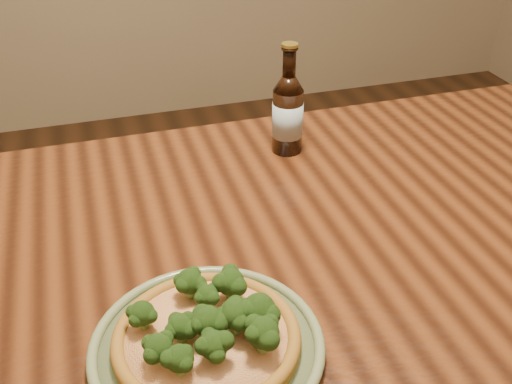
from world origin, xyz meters
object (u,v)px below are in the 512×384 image
object	(u,v)px
plate	(207,346)
pizza	(208,334)
table	(323,282)
beer_bottle	(288,113)

from	to	relation	value
plate	pizza	distance (m)	0.02
table	beer_bottle	size ratio (longest dim) A/B	7.28
pizza	beer_bottle	xyz separation A→B (m)	(0.27, 0.47, 0.05)
plate	beer_bottle	xyz separation A→B (m)	(0.27, 0.47, 0.07)
table	pizza	xyz separation A→B (m)	(-0.23, -0.18, 0.12)
pizza	plate	bearing A→B (deg)	-178.44
pizza	table	bearing A→B (deg)	37.13
plate	table	bearing A→B (deg)	36.84
pizza	beer_bottle	size ratio (longest dim) A/B	1.07
pizza	beer_bottle	distance (m)	0.54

